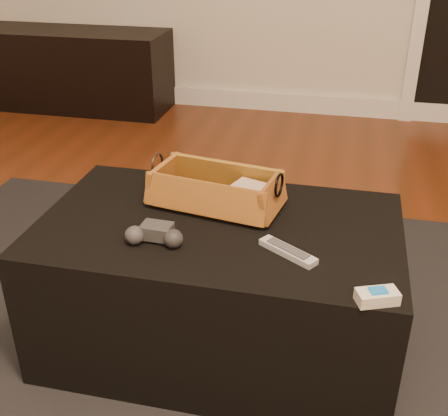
% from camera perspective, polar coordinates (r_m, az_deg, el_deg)
% --- Properties ---
extents(baseboard, '(5.00, 0.04, 0.12)m').
position_cam_1_polar(baseboard, '(3.88, 5.23, 10.71)').
color(baseboard, white).
rests_on(baseboard, floor).
extents(media_cabinet, '(1.31, 0.45, 0.52)m').
position_cam_1_polar(media_cabinet, '(4.03, -15.24, 13.44)').
color(media_cabinet, black).
rests_on(media_cabinet, floor).
extents(area_rug, '(2.60, 2.00, 0.01)m').
position_cam_1_polar(area_rug, '(1.77, -0.88, -14.48)').
color(area_rug, black).
rests_on(area_rug, floor).
extents(ottoman, '(1.00, 0.60, 0.42)m').
position_cam_1_polar(ottoman, '(1.67, -0.52, -7.85)').
color(ottoman, black).
rests_on(ottoman, area_rug).
extents(tv_remote, '(0.20, 0.06, 0.02)m').
position_cam_1_polar(tv_remote, '(1.63, -1.65, 0.95)').
color(tv_remote, black).
rests_on(tv_remote, wicker_basket).
extents(cloth_bundle, '(0.12, 0.10, 0.06)m').
position_cam_1_polar(cloth_bundle, '(1.62, 2.83, 1.42)').
color(cloth_bundle, tan).
rests_on(cloth_bundle, wicker_basket).
extents(wicker_basket, '(0.41, 0.26, 0.13)m').
position_cam_1_polar(wicker_basket, '(1.63, -0.84, 1.71)').
color(wicker_basket, '#9B5323').
rests_on(wicker_basket, ottoman).
extents(game_controller, '(0.16, 0.09, 0.05)m').
position_cam_1_polar(game_controller, '(1.46, -7.02, -2.70)').
color(game_controller, '#2A2A2C').
rests_on(game_controller, ottoman).
extents(silver_remote, '(0.16, 0.12, 0.02)m').
position_cam_1_polar(silver_remote, '(1.42, 6.51, -4.38)').
color(silver_remote, '#B9BDC1').
rests_on(silver_remote, ottoman).
extents(cream_gadget, '(0.10, 0.08, 0.03)m').
position_cam_1_polar(cream_gadget, '(1.29, 15.30, -8.66)').
color(cream_gadget, beige).
rests_on(cream_gadget, ottoman).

